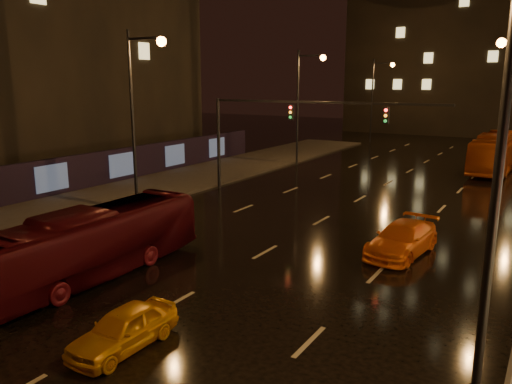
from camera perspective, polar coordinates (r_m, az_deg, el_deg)
ground at (r=30.69m, az=10.53°, el=-1.49°), size 140.00×140.00×0.00m
sidewalk_left at (r=33.95m, az=-14.53°, el=-0.22°), size 7.00×70.00×0.15m
hoarding_left at (r=34.64m, az=-22.48°, el=1.46°), size 0.30×46.00×2.50m
traffic_signal at (r=32.05m, az=2.33°, el=7.88°), size 15.31×0.32×6.20m
streetlight_right at (r=10.07m, az=22.51°, el=6.71°), size 2.64×0.50×10.00m
bus_red at (r=20.00m, az=-17.88°, el=-5.49°), size 2.33×9.56×2.66m
bus_curb at (r=46.12m, az=25.67°, el=4.11°), size 2.83×11.36×3.15m
taxi_near at (r=14.82m, az=-14.89°, el=-14.87°), size 1.40×3.42×1.16m
taxi_far at (r=22.44m, az=16.36°, el=-5.18°), size 2.42×4.87×1.36m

